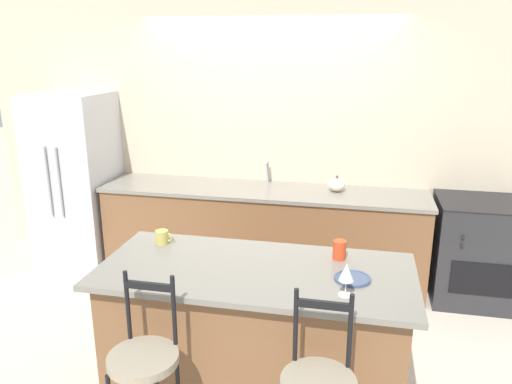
{
  "coord_description": "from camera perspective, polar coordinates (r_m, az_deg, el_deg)",
  "views": [
    {
      "loc": [
        0.89,
        -4.1,
        2.25
      ],
      "look_at": [
        0.13,
        -0.53,
        1.16
      ],
      "focal_mm": 35.0,
      "sensor_mm": 36.0,
      "label": 1
    }
  ],
  "objects": [
    {
      "name": "tumbler_cup",
      "position": [
        3.16,
        9.51,
        -6.54
      ],
      "size": [
        0.08,
        0.08,
        0.12
      ],
      "color": "red",
      "rests_on": "kitchen_island"
    },
    {
      "name": "coffee_mug",
      "position": [
        3.41,
        -10.65,
        -5.08
      ],
      "size": [
        0.12,
        0.09,
        0.09
      ],
      "color": "#C1B251",
      "rests_on": "kitchen_island"
    },
    {
      "name": "oven_range",
      "position": [
        4.93,
        24.13,
        -6.16
      ],
      "size": [
        0.79,
        0.69,
        0.93
      ],
      "color": "#28282B",
      "rests_on": "ground_plane"
    },
    {
      "name": "bar_stool_near",
      "position": [
        2.81,
        -12.55,
        -19.95
      ],
      "size": [
        0.36,
        0.36,
        1.13
      ],
      "color": "black",
      "rests_on": "ground_plane"
    },
    {
      "name": "ground_plane",
      "position": [
        4.76,
        -0.17,
        -11.58
      ],
      "size": [
        18.0,
        18.0,
        0.0
      ],
      "primitive_type": "plane",
      "color": "beige"
    },
    {
      "name": "kitchen_island",
      "position": [
        3.25,
        -0.08,
        -16.35
      ],
      "size": [
        1.89,
        0.86,
        0.96
      ],
      "color": "brown",
      "rests_on": "ground_plane"
    },
    {
      "name": "wall_back",
      "position": [
        4.98,
        1.57,
        6.2
      ],
      "size": [
        6.0,
        0.07,
        2.7
      ],
      "color": "beige",
      "rests_on": "ground_plane"
    },
    {
      "name": "back_counter",
      "position": [
        4.91,
        0.78,
        -4.74
      ],
      "size": [
        3.11,
        0.7,
        0.92
      ],
      "color": "brown",
      "rests_on": "ground_plane"
    },
    {
      "name": "sink_faucet",
      "position": [
        4.92,
        1.27,
        2.59
      ],
      "size": [
        0.02,
        0.13,
        0.22
      ],
      "color": "#ADAFB5",
      "rests_on": "back_counter"
    },
    {
      "name": "pumpkin_decoration",
      "position": [
        4.72,
        9.2,
        0.82
      ],
      "size": [
        0.16,
        0.16,
        0.15
      ],
      "color": "beige",
      "rests_on": "back_counter"
    },
    {
      "name": "wine_glass",
      "position": [
        2.7,
        10.29,
        -9.09
      ],
      "size": [
        0.08,
        0.08,
        0.18
      ],
      "color": "white",
      "rests_on": "kitchen_island"
    },
    {
      "name": "refrigerator",
      "position": [
        5.44,
        -19.84,
        1.18
      ],
      "size": [
        0.73,
        0.74,
        1.79
      ],
      "color": "#BCBCC1",
      "rests_on": "ground_plane"
    },
    {
      "name": "dinner_plate",
      "position": [
        2.93,
        10.97,
        -9.65
      ],
      "size": [
        0.21,
        0.21,
        0.02
      ],
      "color": "#425170",
      "rests_on": "kitchen_island"
    }
  ]
}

